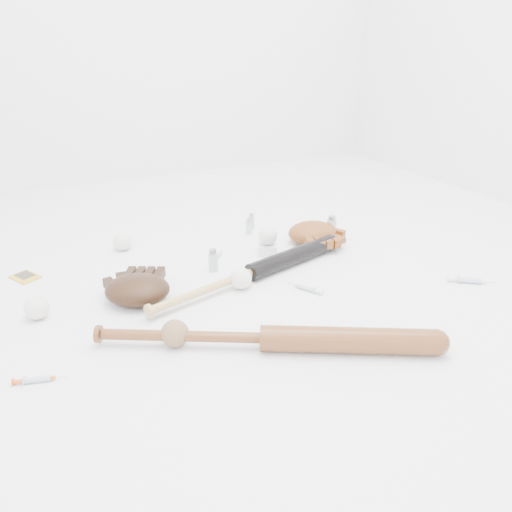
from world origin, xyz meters
name	(u,v)px	position (x,y,z in m)	size (l,w,h in m)	color
bat_dark	(252,272)	(0.00, 0.00, 0.03)	(0.85, 0.06, 0.06)	black
bat_wood	(264,338)	(-0.15, -0.39, 0.03)	(0.95, 0.07, 0.07)	brown
glove_dark	(137,289)	(-0.39, 0.02, 0.04)	(0.24, 0.24, 0.09)	black
glove_tan	(313,232)	(0.36, 0.20, 0.04)	(0.24, 0.24, 0.09)	brown
trading_card	(25,277)	(-0.70, 0.35, 0.00)	(0.07, 0.10, 0.01)	gold
pedestal	(268,249)	(0.15, 0.18, 0.02)	(0.07, 0.07, 0.04)	white
baseball_on_pedestal	(268,235)	(0.15, 0.18, 0.07)	(0.07, 0.07, 0.07)	white
baseball_left	(37,308)	(-0.68, 0.04, 0.04)	(0.07, 0.07, 0.07)	white
baseball_upper	(123,241)	(-0.34, 0.45, 0.04)	(0.07, 0.07, 0.07)	white
baseball_mid	(241,278)	(-0.06, -0.04, 0.04)	(0.07, 0.07, 0.07)	white
baseball_aged	(175,333)	(-0.35, -0.27, 0.04)	(0.08, 0.08, 0.08)	brown
syringe_0	(37,379)	(-0.70, -0.28, 0.01)	(0.13, 0.02, 0.02)	#ADBCC6
syringe_1	(306,288)	(0.13, -0.15, 0.01)	(0.14, 0.02, 0.02)	#ADBCC6
syringe_2	(217,256)	(-0.04, 0.22, 0.01)	(0.14, 0.02, 0.02)	#ADBCC6
syringe_3	(470,280)	(0.65, -0.34, 0.01)	(0.17, 0.03, 0.02)	#ADBCC6
syringe_4	(305,237)	(0.36, 0.25, 0.01)	(0.13, 0.02, 0.02)	#ADBCC6
vial_0	(249,226)	(0.17, 0.39, 0.03)	(0.03, 0.03, 0.07)	#ABB4BB
vial_1	(251,221)	(0.21, 0.45, 0.03)	(0.03, 0.03, 0.07)	#ABB4BB
vial_2	(213,260)	(-0.09, 0.12, 0.04)	(0.03, 0.03, 0.08)	#ABB4BB
vial_3	(331,227)	(0.46, 0.21, 0.05)	(0.04, 0.04, 0.09)	#ABB4BB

